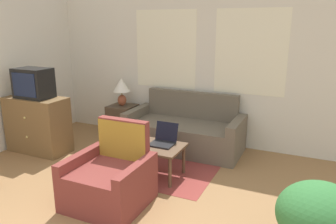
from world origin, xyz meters
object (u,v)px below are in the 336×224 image
laptop (164,139)px  cup_navy (144,136)px  television (33,83)px  table_lamp (122,88)px  coffee_table (149,148)px  couch (185,132)px  armchair (111,180)px  snack_bowl (135,140)px  potted_plant (320,218)px

laptop → cup_navy: bearing=167.0°
television → table_lamp: size_ratio=1.11×
cup_navy → laptop: bearing=-13.0°
coffee_table → table_lamp: bearing=134.2°
coffee_table → cup_navy: (-0.18, 0.19, 0.09)m
couch → television: size_ratio=3.37×
television → table_lamp: television is taller
armchair → coffee_table: armchair is taller
coffee_table → snack_bowl: size_ratio=4.17×
armchair → coffee_table: size_ratio=0.99×
couch → potted_plant: (2.00, -2.02, 0.16)m
table_lamp → laptop: 1.78m
coffee_table → snack_bowl: bearing=-176.6°
armchair → laptop: bearing=76.4°
armchair → television: (-1.93, 0.83, 0.83)m
coffee_table → snack_bowl: 0.22m
laptop → cup_navy: (-0.35, 0.08, -0.02)m
armchair → table_lamp: table_lamp is taller
potted_plant → table_lamp: bearing=146.8°
coffee_table → potted_plant: (2.08, -0.92, 0.06)m
cup_navy → potted_plant: potted_plant is taller
television → laptop: television is taller
television → snack_bowl: television is taller
laptop → couch: bearing=94.9°
laptop → snack_bowl: size_ratio=1.48×
television → cup_navy: size_ratio=6.69×
coffee_table → cup_navy: bearing=134.2°
armchair → potted_plant: 2.14m
snack_bowl → potted_plant: size_ratio=0.30×
armchair → television: 2.26m
cup_navy → potted_plant: size_ratio=0.11×
laptop → potted_plant: (1.91, -1.03, -0.05)m
couch → potted_plant: 2.85m
laptop → cup_navy: 0.36m
table_lamp → potted_plant: table_lamp is taller
snack_bowl → potted_plant: (2.28, -0.91, -0.02)m
television → snack_bowl: (1.79, -0.03, -0.64)m
couch → television: 2.48m
television → couch: bearing=27.7°
armchair → coffee_table: bearing=85.8°
armchair → television: bearing=156.8°
table_lamp → snack_bowl: table_lamp is taller
armchair → table_lamp: size_ratio=1.86×
table_lamp → potted_plant: (3.26, -2.13, -0.45)m
snack_bowl → cup_navy: bearing=84.3°
armchair → potted_plant: (2.14, -0.11, 0.16)m
coffee_table → laptop: bearing=33.8°
cup_navy → potted_plant: 2.52m
television → coffee_table: 2.12m
couch → laptop: bearing=-85.1°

